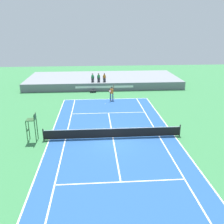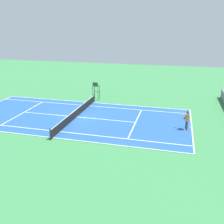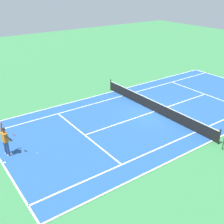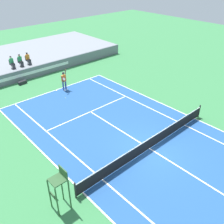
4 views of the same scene
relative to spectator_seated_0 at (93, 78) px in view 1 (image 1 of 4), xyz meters
name	(u,v)px [view 1 (image 1 of 4)]	position (x,y,z in m)	size (l,w,h in m)	color
ground_plane	(113,138)	(1.73, -17.13, -1.80)	(80.00, 80.00, 0.00)	#387F47
court	(113,138)	(1.73, -17.13, -1.79)	(11.08, 23.88, 0.03)	#235193
net	(113,133)	(1.73, -17.13, -1.28)	(11.98, 0.10, 1.07)	black
barrier_wall	(105,87)	(1.73, -0.94, -1.21)	(24.55, 0.25, 1.19)	slate
bleacher_platform	(103,80)	(1.73, 4.14, -1.21)	(24.55, 9.92, 1.19)	gray
spectator_seated_0	(93,78)	(0.00, 0.00, 0.00)	(0.44, 0.60, 1.27)	#474C56
spectator_seated_1	(99,78)	(0.90, 0.00, 0.00)	(0.44, 0.60, 1.27)	#474C56
spectator_seated_2	(104,78)	(1.76, 0.00, 0.00)	(0.44, 0.60, 1.27)	#474C56
tennis_player	(112,93)	(2.44, -5.81, -0.81)	(0.74, 0.74, 2.08)	navy
tennis_ball	(105,104)	(1.53, -7.28, -1.77)	(0.07, 0.07, 0.07)	#D1E533
umpire_chair	(32,124)	(-5.03, -17.13, -0.25)	(0.77, 0.77, 2.44)	#2D562D
equipment_bag	(93,91)	(0.01, -1.72, -1.64)	(0.93, 0.42, 0.32)	black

